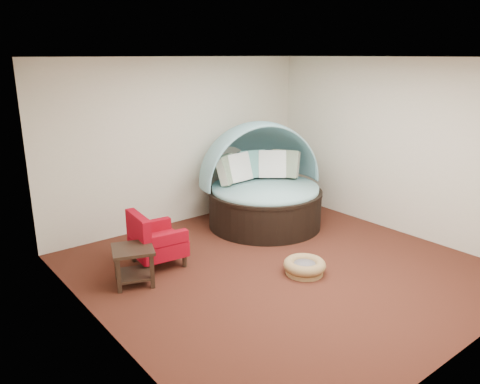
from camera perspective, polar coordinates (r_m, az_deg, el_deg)
floor at (r=6.57m, az=4.98°, el=-9.17°), size 5.00×5.00×0.00m
wall_back at (r=8.05m, az=-7.16°, el=6.05°), size 5.00×0.00×5.00m
wall_front at (r=4.71m, az=26.85°, el=-3.14°), size 5.00×0.00×5.00m
wall_left at (r=4.78m, az=-16.93°, el=-1.76°), size 0.00×5.00×5.00m
wall_right at (r=8.00m, az=18.41°, el=5.28°), size 0.00×5.00×5.00m
ceiling at (r=5.93m, az=5.67°, el=16.04°), size 5.00×5.00×0.00m
canopy_daybed at (r=7.96m, az=2.74°, el=1.76°), size 2.42×2.38×1.77m
pet_basket at (r=6.40m, az=7.87°, el=-8.97°), size 0.70×0.70×0.20m
red_armchair at (r=6.59m, az=-10.38°, el=-5.87°), size 0.74×0.74×0.79m
side_table at (r=6.16m, az=-12.86°, el=-8.13°), size 0.66×0.66×0.49m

